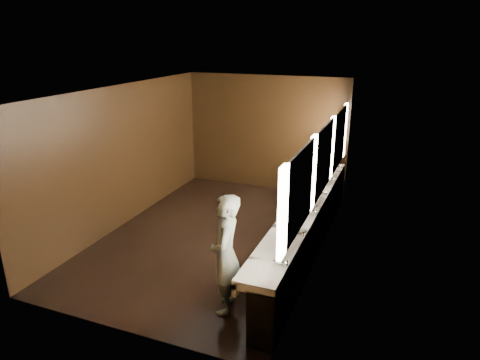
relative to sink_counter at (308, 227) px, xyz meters
name	(u,v)px	position (x,y,z in m)	size (l,w,h in m)	color
floor	(216,236)	(-1.79, 0.00, -0.50)	(6.00, 6.00, 0.00)	black
ceiling	(213,90)	(-1.79, 0.00, 2.30)	(4.00, 6.00, 0.02)	#2D2D2B
wall_back	(266,133)	(-1.79, 3.00, 0.90)	(4.00, 0.02, 2.80)	black
wall_front	(112,235)	(-1.79, -3.00, 0.90)	(4.00, 0.02, 2.80)	black
wall_left	(124,156)	(-3.79, 0.00, 0.90)	(0.02, 6.00, 2.80)	black
wall_right	(323,180)	(0.21, 0.00, 0.90)	(0.02, 6.00, 2.80)	black
sink_counter	(308,227)	(0.00, 0.00, 0.00)	(0.55, 5.40, 1.01)	black
mirror_band	(323,160)	(0.19, 0.00, 1.25)	(0.06, 5.03, 1.15)	#FFECCF
person	(226,254)	(-0.69, -2.06, 0.37)	(0.63, 0.41, 1.73)	#93CDDC
trash_bin	(292,241)	(-0.22, -0.28, -0.19)	(0.39, 0.39, 0.61)	black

